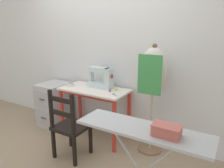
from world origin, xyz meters
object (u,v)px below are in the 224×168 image
at_px(sewing_machine, 102,78).
at_px(ironing_board, 142,133).
at_px(thread_spool_near_machine, 110,90).
at_px(dress_form, 153,76).
at_px(fabric_bowl, 71,84).
at_px(filing_cabinet, 54,104).
at_px(wooden_chair, 70,127).
at_px(storage_box, 167,131).
at_px(thread_spool_mid_table, 116,89).
at_px(scissors, 115,95).

xyz_separation_m(sewing_machine, ironing_board, (1.07, -1.03, -0.12)).
distance_m(thread_spool_near_machine, dress_form, 0.63).
height_order(fabric_bowl, ironing_board, ironing_board).
distance_m(thread_spool_near_machine, filing_cabinet, 1.18).
relative_size(thread_spool_near_machine, wooden_chair, 0.05).
bearing_deg(sewing_machine, storage_box, -39.58).
relative_size(fabric_bowl, storage_box, 0.55).
height_order(wooden_chair, storage_box, storage_box).
height_order(thread_spool_near_machine, thread_spool_mid_table, thread_spool_near_machine).
height_order(scissors, ironing_board, ironing_board).
bearing_deg(ironing_board, storage_box, -8.30).
bearing_deg(thread_spool_near_machine, wooden_chair, -112.42).
height_order(wooden_chair, ironing_board, wooden_chair).
height_order(sewing_machine, wooden_chair, sewing_machine).
bearing_deg(ironing_board, filing_cabinet, 154.58).
relative_size(wooden_chair, filing_cabinet, 1.26).
xyz_separation_m(filing_cabinet, storage_box, (2.18, -0.97, 0.51)).
distance_m(filing_cabinet, dress_form, 1.81).
bearing_deg(fabric_bowl, ironing_board, -29.42).
bearing_deg(fabric_bowl, thread_spool_near_machine, 4.55).
distance_m(fabric_bowl, filing_cabinet, 0.62).
xyz_separation_m(thread_spool_mid_table, ironing_board, (0.82, -1.01, 0.01)).
bearing_deg(dress_form, thread_spool_near_machine, -170.95).
bearing_deg(fabric_bowl, scissors, -2.23).
height_order(scissors, storage_box, storage_box).
height_order(fabric_bowl, storage_box, storage_box).
relative_size(sewing_machine, ironing_board, 0.34).
xyz_separation_m(thread_spool_near_machine, ironing_board, (0.87, -0.91, 0.00)).
relative_size(filing_cabinet, ironing_board, 0.64).
height_order(sewing_machine, fabric_bowl, sewing_machine).
relative_size(ironing_board, storage_box, 5.14).
bearing_deg(wooden_chair, storage_box, -15.82).
relative_size(sewing_machine, scissors, 3.18).
xyz_separation_m(thread_spool_mid_table, dress_form, (0.53, -0.00, 0.26)).
bearing_deg(scissors, storage_box, -42.12).
distance_m(sewing_machine, thread_spool_mid_table, 0.28).
relative_size(dress_form, storage_box, 6.59).
bearing_deg(fabric_bowl, wooden_chair, -50.96).
height_order(sewing_machine, thread_spool_mid_table, sewing_machine).
xyz_separation_m(scissors, wooden_chair, (-0.36, -0.49, -0.34)).
bearing_deg(thread_spool_near_machine, scissors, -33.89).
bearing_deg(sewing_machine, scissors, -31.03).
xyz_separation_m(scissors, thread_spool_near_machine, (-0.12, 0.08, 0.02)).
bearing_deg(scissors, thread_spool_mid_table, 113.49).
xyz_separation_m(dress_form, ironing_board, (0.30, -1.00, -0.25)).
distance_m(fabric_bowl, dress_form, 1.26).
bearing_deg(wooden_chair, scissors, 53.72).
bearing_deg(fabric_bowl, storage_box, -27.22).
relative_size(thread_spool_mid_table, storage_box, 0.20).
bearing_deg(thread_spool_near_machine, ironing_board, -46.41).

